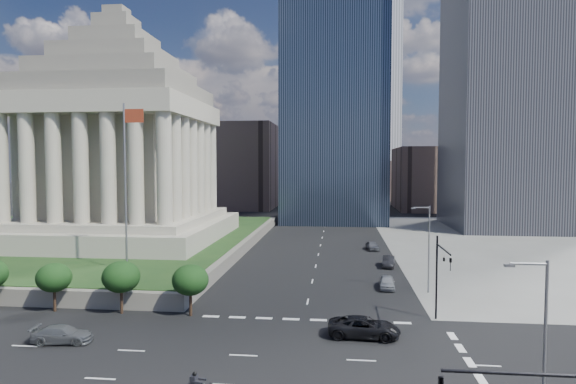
# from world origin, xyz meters

# --- Properties ---
(ground) EXTENTS (500.00, 500.00, 0.00)m
(ground) POSITION_xyz_m (0.00, 100.00, 0.00)
(ground) COLOR black
(ground) RESTS_ON ground
(plaza_terrace) EXTENTS (66.00, 70.00, 1.80)m
(plaza_terrace) POSITION_xyz_m (-45.00, 50.00, 0.90)
(plaza_terrace) COLOR #676158
(plaza_terrace) RESTS_ON ground
(plaza_lawn) EXTENTS (64.00, 68.00, 0.10)m
(plaza_lawn) POSITION_xyz_m (-45.00, 50.00, 1.85)
(plaza_lawn) COLOR #1B3917
(plaza_lawn) RESTS_ON plaza_terrace
(war_memorial) EXTENTS (34.00, 34.00, 39.00)m
(war_memorial) POSITION_xyz_m (-34.00, 48.00, 21.40)
(war_memorial) COLOR #A09786
(war_memorial) RESTS_ON plaza_lawn
(flagpole) EXTENTS (2.52, 0.24, 20.00)m
(flagpole) POSITION_xyz_m (-21.83, 24.00, 13.11)
(flagpole) COLOR slate
(flagpole) RESTS_ON plaza_lawn
(midrise_glass) EXTENTS (26.00, 26.00, 60.00)m
(midrise_glass) POSITION_xyz_m (2.00, 95.00, 30.00)
(midrise_glass) COLOR black
(midrise_glass) RESTS_ON ground
(highrise_ne) EXTENTS (26.00, 28.00, 100.00)m
(highrise_ne) POSITION_xyz_m (42.00, 85.00, 50.00)
(highrise_ne) COLOR black
(highrise_ne) RESTS_ON ground
(building_filler_ne) EXTENTS (20.00, 30.00, 20.00)m
(building_filler_ne) POSITION_xyz_m (32.00, 130.00, 10.00)
(building_filler_ne) COLOR brown
(building_filler_ne) RESTS_ON ground
(building_filler_nw) EXTENTS (24.00, 30.00, 28.00)m
(building_filler_nw) POSITION_xyz_m (-30.00, 130.00, 14.00)
(building_filler_nw) COLOR brown
(building_filler_nw) RESTS_ON ground
(traffic_signal_ne) EXTENTS (0.30, 5.74, 8.00)m
(traffic_signal_ne) POSITION_xyz_m (12.50, 13.70, 5.25)
(traffic_signal_ne) COLOR black
(traffic_signal_ne) RESTS_ON ground
(street_lamp_south) EXTENTS (2.13, 0.22, 10.00)m
(street_lamp_south) POSITION_xyz_m (13.33, -6.00, 5.66)
(street_lamp_south) COLOR slate
(street_lamp_south) RESTS_ON ground
(street_lamp_north) EXTENTS (2.13, 0.22, 10.00)m
(street_lamp_north) POSITION_xyz_m (13.33, 25.00, 5.66)
(street_lamp_north) COLOR slate
(street_lamp_north) RESTS_ON ground
(pickup_truck) EXTENTS (3.11, 6.24, 1.70)m
(pickup_truck) POSITION_xyz_m (5.45, 10.00, 0.85)
(pickup_truck) COLOR black
(pickup_truck) RESTS_ON ground
(suv_grey) EXTENTS (5.08, 2.57, 1.42)m
(suv_grey) POSITION_xyz_m (-19.36, 6.02, 0.71)
(suv_grey) COLOR #525559
(suv_grey) RESTS_ON ground
(parked_sedan_near) EXTENTS (2.10, 4.53, 1.50)m
(parked_sedan_near) POSITION_xyz_m (9.00, 26.51, 0.75)
(parked_sedan_near) COLOR #95989D
(parked_sedan_near) RESTS_ON ground
(parked_sedan_mid) EXTENTS (2.20, 4.72, 1.50)m
(parked_sedan_mid) POSITION_xyz_m (10.40, 38.71, 0.75)
(parked_sedan_mid) COLOR black
(parked_sedan_mid) RESTS_ON ground
(parked_sedan_far) EXTENTS (4.66, 2.36, 1.52)m
(parked_sedan_far) POSITION_xyz_m (9.00, 52.03, 0.76)
(parked_sedan_far) COLOR slate
(parked_sedan_far) RESTS_ON ground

